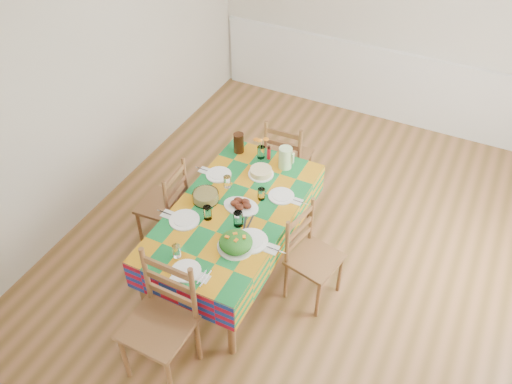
# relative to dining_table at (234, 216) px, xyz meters

# --- Properties ---
(room) EXTENTS (4.58, 5.08, 2.78)m
(room) POSITION_rel_dining_table_xyz_m (0.58, 0.49, 0.73)
(room) COLOR brown
(room) RESTS_ON ground
(wainscot) EXTENTS (4.41, 0.06, 0.92)m
(wainscot) POSITION_rel_dining_table_xyz_m (0.58, 2.98, -0.14)
(wainscot) COLOR white
(wainscot) RESTS_ON room
(dining_table) EXTENTS (0.97, 1.80, 0.70)m
(dining_table) POSITION_rel_dining_table_xyz_m (0.00, 0.00, 0.00)
(dining_table) COLOR brown
(dining_table) RESTS_ON room
(setting_near_head) EXTENTS (0.37, 0.25, 0.11)m
(setting_near_head) POSITION_rel_dining_table_xyz_m (-0.04, -0.72, 0.10)
(setting_near_head) COLOR white
(setting_near_head) RESTS_ON dining_table
(setting_left_near) EXTENTS (0.46, 0.27, 0.12)m
(setting_left_near) POSITION_rel_dining_table_xyz_m (-0.25, -0.26, 0.10)
(setting_left_near) COLOR white
(setting_left_near) RESTS_ON dining_table
(setting_left_far) EXTENTS (0.42, 0.25, 0.11)m
(setting_left_far) POSITION_rel_dining_table_xyz_m (-0.28, 0.30, 0.10)
(setting_left_far) COLOR white
(setting_left_far) RESTS_ON dining_table
(setting_right_near) EXTENTS (0.52, 0.30, 0.13)m
(setting_right_near) POSITION_rel_dining_table_xyz_m (0.24, -0.23, 0.11)
(setting_right_near) COLOR white
(setting_right_near) RESTS_ON dining_table
(setting_right_far) EXTENTS (0.43, 0.25, 0.11)m
(setting_right_far) POSITION_rel_dining_table_xyz_m (0.25, 0.29, 0.10)
(setting_right_far) COLOR white
(setting_right_far) RESTS_ON dining_table
(meat_platter) EXTENTS (0.31, 0.22, 0.06)m
(meat_platter) POSITION_rel_dining_table_xyz_m (0.04, 0.05, 0.10)
(meat_platter) COLOR white
(meat_platter) RESTS_ON dining_table
(salad_platter) EXTENTS (0.30, 0.30, 0.12)m
(salad_platter) POSITION_rel_dining_table_xyz_m (0.22, -0.37, 0.12)
(salad_platter) COLOR white
(salad_platter) RESTS_ON dining_table
(pasta_bowl) EXTENTS (0.23, 0.23, 0.08)m
(pasta_bowl) POSITION_rel_dining_table_xyz_m (-0.27, -0.00, 0.12)
(pasta_bowl) COLOR white
(pasta_bowl) RESTS_ON dining_table
(cake) EXTENTS (0.23, 0.23, 0.06)m
(cake) POSITION_rel_dining_table_xyz_m (0.01, 0.51, 0.11)
(cake) COLOR white
(cake) RESTS_ON dining_table
(serving_utensils) EXTENTS (0.11, 0.26, 0.01)m
(serving_utensils) POSITION_rel_dining_table_xyz_m (0.17, -0.07, 0.08)
(serving_utensils) COLOR black
(serving_utensils) RESTS_ON dining_table
(flower_vase) EXTENTS (0.14, 0.12, 0.23)m
(flower_vase) POSITION_rel_dining_table_xyz_m (-0.10, 0.74, 0.17)
(flower_vase) COLOR white
(flower_vase) RESTS_ON dining_table
(hot_sauce) EXTENTS (0.03, 0.03, 0.15)m
(hot_sauce) POSITION_rel_dining_table_xyz_m (-0.03, 0.76, 0.15)
(hot_sauce) COLOR red
(hot_sauce) RESTS_ON dining_table
(green_pitcher) EXTENTS (0.12, 0.12, 0.21)m
(green_pitcher) POSITION_rel_dining_table_xyz_m (0.16, 0.71, 0.18)
(green_pitcher) COLOR #BCE7A3
(green_pitcher) RESTS_ON dining_table
(tea_pitcher) EXTENTS (0.10, 0.10, 0.20)m
(tea_pitcher) POSITION_rel_dining_table_xyz_m (-0.33, 0.73, 0.18)
(tea_pitcher) COLOR black
(tea_pitcher) RESTS_ON dining_table
(name_card) EXTENTS (0.08, 0.03, 0.02)m
(name_card) POSITION_rel_dining_table_xyz_m (-0.02, -0.87, 0.09)
(name_card) COLOR white
(name_card) RESTS_ON dining_table
(chair_near) EXTENTS (0.48, 0.46, 1.06)m
(chair_near) POSITION_rel_dining_table_xyz_m (0.00, -1.12, -0.10)
(chair_near) COLOR brown
(chair_near) RESTS_ON room
(chair_far) EXTENTS (0.43, 0.41, 0.93)m
(chair_far) POSITION_rel_dining_table_xyz_m (0.00, 1.13, -0.16)
(chair_far) COLOR brown
(chair_far) RESTS_ON room
(chair_left) EXTENTS (0.41, 0.43, 0.91)m
(chair_left) POSITION_rel_dining_table_xyz_m (-0.72, 0.00, -0.17)
(chair_left) COLOR brown
(chair_left) RESTS_ON room
(chair_right) EXTENTS (0.46, 0.47, 0.91)m
(chair_right) POSITION_rel_dining_table_xyz_m (0.72, 0.01, -0.18)
(chair_right) COLOR brown
(chair_right) RESTS_ON room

